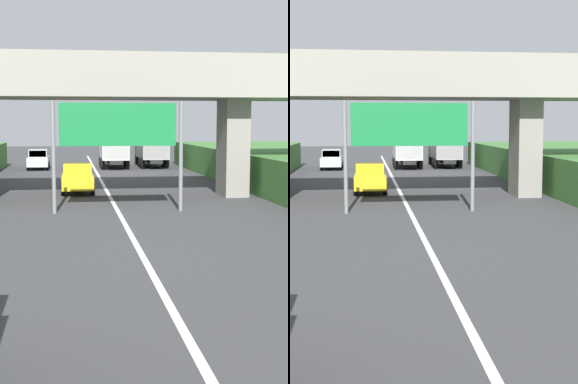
% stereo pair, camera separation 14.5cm
% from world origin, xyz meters
% --- Properties ---
extents(lane_centre_stripe, '(0.20, 90.19, 0.01)m').
position_xyz_m(lane_centre_stripe, '(0.00, 25.09, 0.00)').
color(lane_centre_stripe, white).
rests_on(lane_centre_stripe, ground).
extents(overpass_bridge, '(40.00, 4.80, 7.49)m').
position_xyz_m(overpass_bridge, '(0.00, 31.37, 5.61)').
color(overpass_bridge, gray).
rests_on(overpass_bridge, ground).
extents(overhead_highway_sign, '(5.88, 0.18, 4.99)m').
position_xyz_m(overhead_highway_sign, '(0.00, 26.16, 3.64)').
color(overhead_highway_sign, slate).
rests_on(overhead_highway_sign, ground).
extents(truck_green, '(2.44, 7.30, 3.44)m').
position_xyz_m(truck_green, '(5.25, 52.51, 1.93)').
color(truck_green, black).
rests_on(truck_green, ground).
extents(truck_orange, '(2.44, 7.30, 3.44)m').
position_xyz_m(truck_orange, '(1.73, 52.06, 1.93)').
color(truck_orange, black).
rests_on(truck_orange, ground).
extents(car_silver, '(1.86, 4.10, 1.72)m').
position_xyz_m(car_silver, '(-4.85, 50.85, 0.86)').
color(car_silver, '#B2B5B7').
rests_on(car_silver, ground).
extents(car_yellow, '(1.86, 4.10, 1.72)m').
position_xyz_m(car_yellow, '(-1.73, 33.66, 0.86)').
color(car_yellow, gold).
rests_on(car_yellow, ground).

